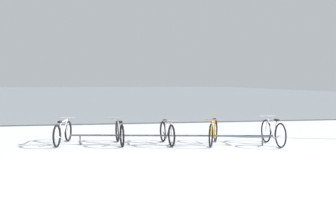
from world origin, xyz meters
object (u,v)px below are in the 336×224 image
at_px(bicycle_0, 63,133).
at_px(bicycle_3, 213,132).
at_px(bicycle_1, 120,133).
at_px(bicycle_2, 167,133).
at_px(bicycle_4, 273,132).

xyz_separation_m(bicycle_0, bicycle_3, (4.33, -0.83, 0.02)).
distance_m(bicycle_0, bicycle_1, 1.67).
distance_m(bicycle_0, bicycle_3, 4.41).
xyz_separation_m(bicycle_1, bicycle_2, (1.37, -0.23, -0.00)).
height_order(bicycle_2, bicycle_4, bicycle_4).
distance_m(bicycle_0, bicycle_2, 3.06).
bearing_deg(bicycle_4, bicycle_3, 167.59).
xyz_separation_m(bicycle_1, bicycle_4, (4.37, -0.87, 0.03)).
bearing_deg(bicycle_4, bicycle_1, 168.70).
height_order(bicycle_2, bicycle_3, bicycle_3).
relative_size(bicycle_0, bicycle_3, 1.09).
bearing_deg(bicycle_3, bicycle_4, -12.41).
relative_size(bicycle_3, bicycle_4, 0.93).
bearing_deg(bicycle_2, bicycle_0, 169.60).
height_order(bicycle_1, bicycle_3, bicycle_3).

